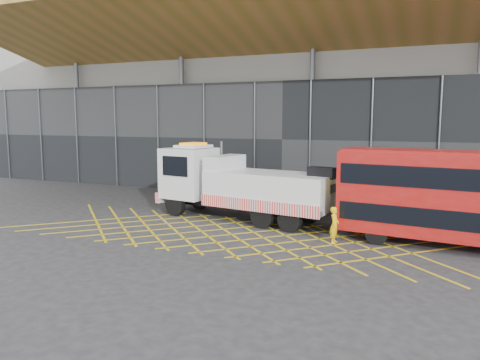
% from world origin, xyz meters
% --- Properties ---
extents(ground_plane, '(120.00, 120.00, 0.00)m').
position_xyz_m(ground_plane, '(0.00, 0.00, 0.00)').
color(ground_plane, '#252527').
extents(road_markings, '(23.16, 7.16, 0.01)m').
position_xyz_m(road_markings, '(3.20, 0.00, 0.01)').
color(road_markings, gold).
rests_on(road_markings, ground_plane).
extents(construction_building, '(55.00, 23.97, 18.00)m').
position_xyz_m(construction_building, '(1.92, 18.40, 8.98)').
color(construction_building, gray).
rests_on(construction_building, ground_plane).
extents(recovery_truck, '(11.92, 4.50, 4.13)m').
position_xyz_m(recovery_truck, '(2.10, 3.30, 1.91)').
color(recovery_truck, black).
rests_on(recovery_truck, ground_plane).
extents(bus_towed, '(10.28, 3.59, 4.10)m').
position_xyz_m(bus_towed, '(13.00, 1.44, 2.28)').
color(bus_towed, '#9E0F0C').
rests_on(bus_towed, ground_plane).
extents(worker, '(0.40, 0.59, 1.60)m').
position_xyz_m(worker, '(7.96, 0.39, 0.80)').
color(worker, yellow).
rests_on(worker, ground_plane).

